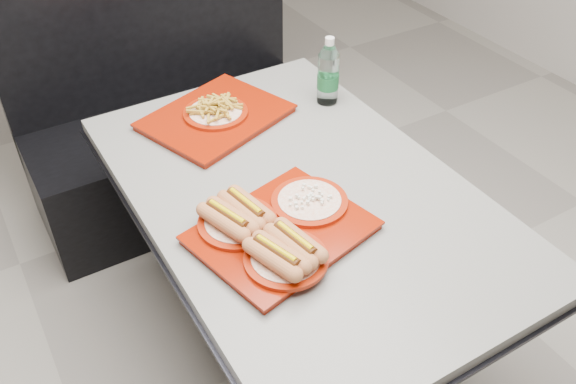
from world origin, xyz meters
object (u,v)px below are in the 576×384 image
tray_near (276,229)px  water_bottle (328,75)px  booth_bench (172,117)px  tray_far (216,114)px  diner_table (300,230)px

tray_near → water_bottle: water_bottle is taller
booth_bench → tray_far: (-0.05, -0.63, 0.37)m
booth_bench → water_bottle: bearing=-64.5°
booth_bench → tray_far: booth_bench is taller
tray_near → water_bottle: 0.73m
booth_bench → water_bottle: size_ratio=5.53×
tray_near → tray_far: bearing=79.3°
diner_table → booth_bench: booth_bench is taller
booth_bench → diner_table: bearing=-90.0°
booth_bench → tray_near: 1.31m
diner_table → booth_bench: size_ratio=1.05×
tray_far → water_bottle: 0.41m
tray_near → tray_far: size_ratio=0.94×
tray_far → water_bottle: bearing=-12.4°
water_bottle → tray_far: bearing=167.6°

